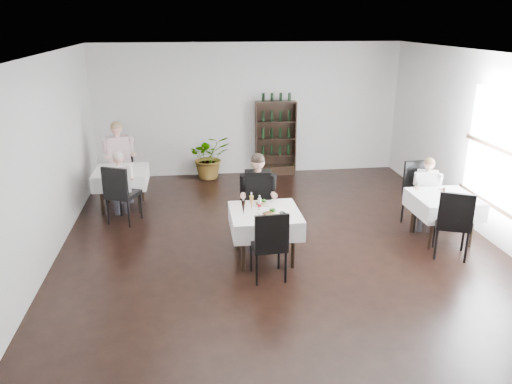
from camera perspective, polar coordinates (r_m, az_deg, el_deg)
The scene contains 24 objects.
room_shell at distance 7.26m, azimuth 3.41°, elevation 3.25°, with size 9.00×9.00×9.00m.
window_right at distance 8.62m, azimuth 26.83°, elevation 3.75°, with size 0.06×2.30×1.85m.
wine_shelf at distance 11.64m, azimuth 2.26°, elevation 6.09°, with size 0.90×0.28×1.75m.
main_table at distance 7.50m, azimuth 1.03°, elevation -3.29°, with size 1.03×1.03×0.77m.
left_table at distance 9.88m, azimuth -15.12°, elevation 1.64°, with size 0.98×0.98×0.77m.
right_table at distance 8.71m, azimuth 20.64°, elevation -1.33°, with size 0.98×0.98×0.77m.
potted_tree at distance 11.45m, azimuth -5.36°, elevation 4.05°, with size 0.91×0.79×1.01m, color #2B5E20.
main_chair_far at distance 8.13m, azimuth -0.40°, elevation -1.72°, with size 0.60×0.60×1.03m.
main_chair_near at distance 6.90m, azimuth 1.57°, elevation -5.67°, with size 0.50×0.50×1.03m.
left_chair_far at distance 10.58m, azimuth -15.01°, elevation 2.18°, with size 0.53×0.53×0.89m.
left_chair_near at distance 9.11m, azimuth -15.27°, elevation 0.11°, with size 0.65×0.66×1.08m.
right_chair_far at distance 9.20m, azimuth 18.26°, elevation 0.24°, with size 0.55×0.56×1.14m.
right_chair_near at distance 8.09m, azimuth 21.64°, elevation -2.99°, with size 0.66×0.66×1.09m.
diner_main at distance 7.88m, azimuth 0.23°, elevation -0.16°, with size 0.59×0.60×1.51m.
diner_left_far at distance 10.33m, azimuth -15.36°, elevation 4.12°, with size 0.66×0.69×1.58m.
diner_left_near at distance 9.27m, azimuth -15.30°, elevation 1.33°, with size 0.52×0.55×1.29m.
diner_right_far at distance 9.11m, azimuth 18.97°, elevation 0.46°, with size 0.53×0.57×1.25m.
plate_far at distance 7.71m, azimuth 0.59°, elevation -1.32°, with size 0.26×0.26×0.07m.
plate_near at distance 7.31m, azimuth 1.60°, elevation -2.48°, with size 0.36×0.36×0.09m.
pilsner_dark at distance 7.29m, azimuth -1.46°, elevation -1.74°, with size 0.07×0.07×0.28m.
pilsner_lager at distance 7.44m, azimuth -0.51°, elevation -1.28°, with size 0.07×0.07×0.28m.
coke_bottle at distance 7.47m, azimuth 0.40°, elevation -1.39°, with size 0.06×0.06×0.23m.
napkin_cutlery at distance 7.35m, azimuth 2.81°, elevation -2.50°, with size 0.22×0.21×0.02m.
pepper_mill at distance 8.74m, azimuth 20.67°, elevation 0.14°, with size 0.04×0.04×0.10m, color black.
Camera 1 is at (-1.35, -6.85, 3.50)m, focal length 35.00 mm.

